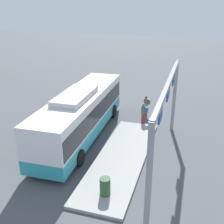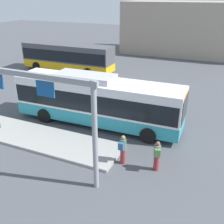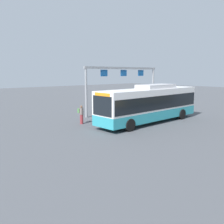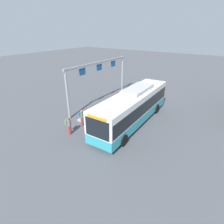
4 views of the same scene
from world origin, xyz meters
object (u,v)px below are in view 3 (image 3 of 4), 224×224
bus_main (150,103)px  person_boarding (81,114)px  trash_bin (158,106)px  person_waiting_near (96,112)px

bus_main → person_boarding: 6.32m
bus_main → trash_bin: bearing=-149.3°
bus_main → person_boarding: bearing=-36.3°
person_boarding → bus_main: bearing=39.2°
bus_main → trash_bin: (-5.69, -3.58, -1.20)m
person_boarding → person_waiting_near: bearing=78.6°
bus_main → person_boarding: size_ratio=6.91×
person_boarding → person_waiting_near: (-1.79, -0.15, 0.00)m
person_waiting_near → trash_bin: size_ratio=1.86×
person_boarding → trash_bin: size_ratio=1.86×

